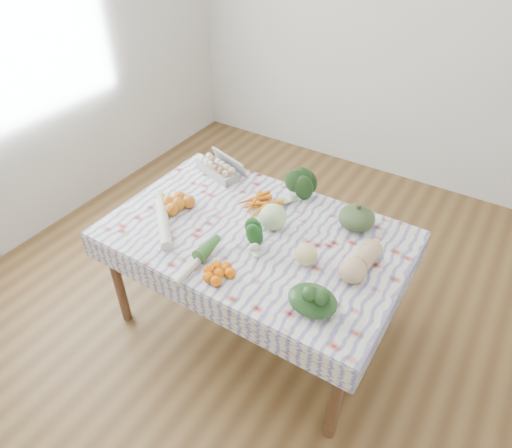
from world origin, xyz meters
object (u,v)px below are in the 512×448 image
(egg_carton, at_px, (217,169))
(cabbage, at_px, (273,217))
(dining_table, at_px, (256,243))
(grapefruit, at_px, (306,254))
(kabocha_squash, at_px, (357,218))
(butternut_squash, at_px, (361,261))

(egg_carton, relative_size, cabbage, 2.13)
(dining_table, distance_m, cabbage, 0.19)
(cabbage, distance_m, grapefruit, 0.34)
(kabocha_squash, height_order, grapefruit, kabocha_squash)
(egg_carton, height_order, cabbage, cabbage)
(kabocha_squash, relative_size, cabbage, 1.35)
(kabocha_squash, relative_size, grapefruit, 1.74)
(butternut_squash, bearing_deg, egg_carton, 169.37)
(dining_table, bearing_deg, butternut_squash, 2.06)
(egg_carton, xyz_separation_m, cabbage, (0.59, -0.28, 0.03))
(egg_carton, xyz_separation_m, butternut_squash, (1.14, -0.35, 0.02))
(cabbage, bearing_deg, dining_table, -122.80)
(kabocha_squash, xyz_separation_m, cabbage, (-0.40, -0.25, 0.01))
(egg_carton, bearing_deg, kabocha_squash, 15.09)
(cabbage, height_order, grapefruit, cabbage)
(egg_carton, height_order, grapefruit, grapefruit)
(grapefruit, bearing_deg, dining_table, 168.07)
(kabocha_squash, distance_m, cabbage, 0.47)
(egg_carton, distance_m, cabbage, 0.66)
(dining_table, relative_size, egg_carton, 4.95)
(dining_table, bearing_deg, grapefruit, -11.93)
(dining_table, relative_size, grapefruit, 13.62)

